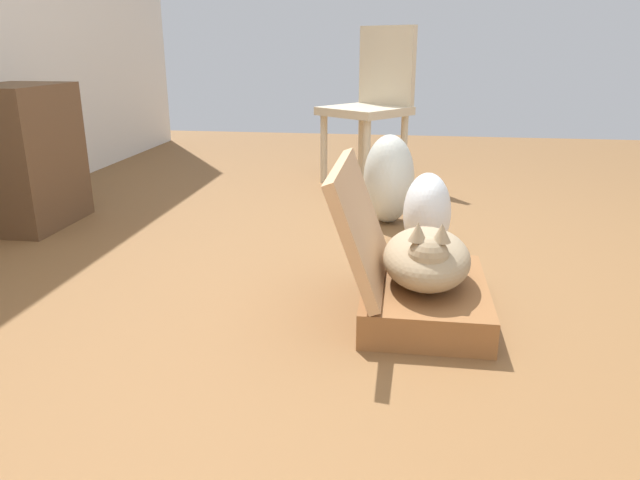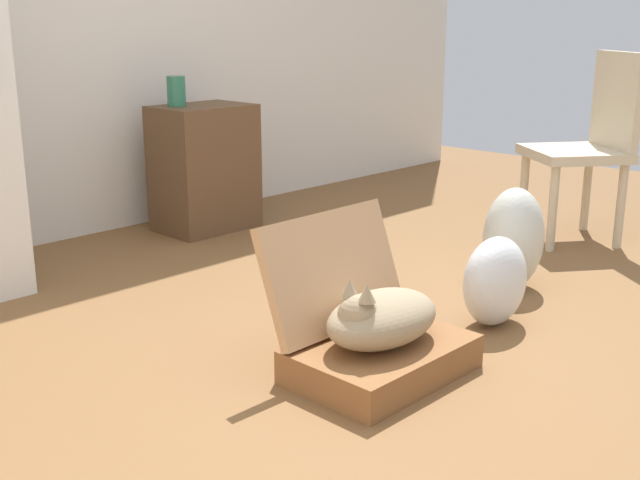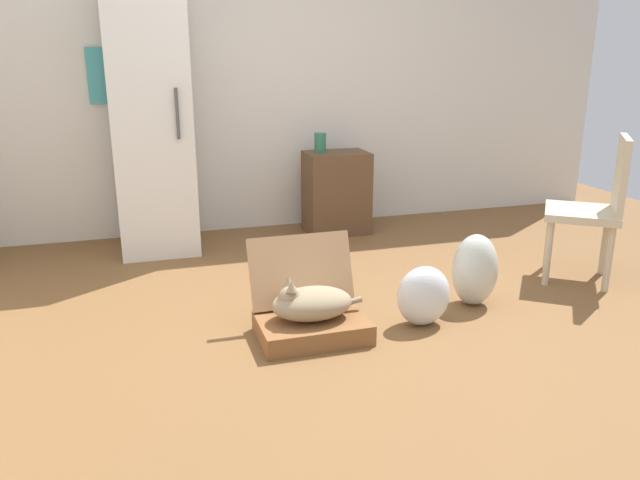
{
  "view_description": "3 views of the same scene",
  "coord_description": "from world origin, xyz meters",
  "px_view_note": "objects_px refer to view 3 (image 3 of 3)",
  "views": [
    {
      "loc": [
        -2.1,
        0.03,
        0.86
      ],
      "look_at": [
        -0.39,
        0.28,
        0.29
      ],
      "focal_mm": 33.47,
      "sensor_mm": 36.0,
      "label": 1
    },
    {
      "loc": [
        -2.1,
        -1.56,
        1.13
      ],
      "look_at": [
        -0.09,
        0.39,
        0.34
      ],
      "focal_mm": 44.49,
      "sensor_mm": 36.0,
      "label": 2
    },
    {
      "loc": [
        -1.11,
        -3.0,
        1.48
      ],
      "look_at": [
        -0.13,
        0.23,
        0.46
      ],
      "focal_mm": 35.25,
      "sensor_mm": 36.0,
      "label": 3
    }
  ],
  "objects_px": {
    "plastic_bag_clear": "(475,270)",
    "chair": "(596,205)",
    "cat": "(310,303)",
    "side_table": "(336,193)",
    "refrigerator": "(151,124)",
    "vase_tall": "(320,142)",
    "suitcase_base": "(312,328)",
    "plastic_bag_white": "(423,296)"
  },
  "relations": [
    {
      "from": "chair",
      "to": "plastic_bag_clear",
      "type": "bearing_deg",
      "value": -44.5
    },
    {
      "from": "cat",
      "to": "plastic_bag_white",
      "type": "bearing_deg",
      "value": -1.72
    },
    {
      "from": "refrigerator",
      "to": "suitcase_base",
      "type": "bearing_deg",
      "value": -69.65
    },
    {
      "from": "plastic_bag_clear",
      "to": "refrigerator",
      "type": "bearing_deg",
      "value": 135.95
    },
    {
      "from": "suitcase_base",
      "to": "refrigerator",
      "type": "height_order",
      "value": "refrigerator"
    },
    {
      "from": "suitcase_base",
      "to": "cat",
      "type": "bearing_deg",
      "value": 178.08
    },
    {
      "from": "plastic_bag_white",
      "to": "refrigerator",
      "type": "relative_size",
      "value": 0.18
    },
    {
      "from": "vase_tall",
      "to": "side_table",
      "type": "bearing_deg",
      "value": -20.22
    },
    {
      "from": "refrigerator",
      "to": "vase_tall",
      "type": "relative_size",
      "value": 12.24
    },
    {
      "from": "suitcase_base",
      "to": "chair",
      "type": "distance_m",
      "value": 2.08
    },
    {
      "from": "cat",
      "to": "refrigerator",
      "type": "xyz_separation_m",
      "value": [
        -0.67,
        1.85,
        0.76
      ]
    },
    {
      "from": "plastic_bag_clear",
      "to": "chair",
      "type": "distance_m",
      "value": 1.0
    },
    {
      "from": "plastic_bag_white",
      "to": "side_table",
      "type": "bearing_deg",
      "value": 86.18
    },
    {
      "from": "plastic_bag_white",
      "to": "vase_tall",
      "type": "bearing_deg",
      "value": 89.98
    },
    {
      "from": "plastic_bag_clear",
      "to": "refrigerator",
      "type": "height_order",
      "value": "refrigerator"
    },
    {
      "from": "side_table",
      "to": "chair",
      "type": "height_order",
      "value": "chair"
    },
    {
      "from": "cat",
      "to": "plastic_bag_white",
      "type": "height_order",
      "value": "cat"
    },
    {
      "from": "suitcase_base",
      "to": "plastic_bag_white",
      "type": "bearing_deg",
      "value": -1.72
    },
    {
      "from": "side_table",
      "to": "vase_tall",
      "type": "bearing_deg",
      "value": 159.78
    },
    {
      "from": "vase_tall",
      "to": "chair",
      "type": "bearing_deg",
      "value": -50.4
    },
    {
      "from": "refrigerator",
      "to": "chair",
      "type": "distance_m",
      "value": 3.13
    },
    {
      "from": "plastic_bag_clear",
      "to": "cat",
      "type": "bearing_deg",
      "value": -171.6
    },
    {
      "from": "refrigerator",
      "to": "cat",
      "type": "bearing_deg",
      "value": -69.95
    },
    {
      "from": "plastic_bag_clear",
      "to": "chair",
      "type": "height_order",
      "value": "chair"
    },
    {
      "from": "cat",
      "to": "suitcase_base",
      "type": "bearing_deg",
      "value": -1.92
    },
    {
      "from": "suitcase_base",
      "to": "side_table",
      "type": "bearing_deg",
      "value": 68.01
    },
    {
      "from": "side_table",
      "to": "vase_tall",
      "type": "height_order",
      "value": "vase_tall"
    },
    {
      "from": "refrigerator",
      "to": "chair",
      "type": "bearing_deg",
      "value": -29.95
    },
    {
      "from": "plastic_bag_clear",
      "to": "refrigerator",
      "type": "xyz_separation_m",
      "value": [
        -1.75,
        1.69,
        0.74
      ]
    },
    {
      "from": "side_table",
      "to": "chair",
      "type": "distance_m",
      "value": 2.03
    },
    {
      "from": "vase_tall",
      "to": "chair",
      "type": "height_order",
      "value": "chair"
    },
    {
      "from": "plastic_bag_clear",
      "to": "vase_tall",
      "type": "height_order",
      "value": "vase_tall"
    },
    {
      "from": "side_table",
      "to": "plastic_bag_white",
      "type": "bearing_deg",
      "value": -93.82
    },
    {
      "from": "plastic_bag_clear",
      "to": "vase_tall",
      "type": "distance_m",
      "value": 1.91
    },
    {
      "from": "suitcase_base",
      "to": "vase_tall",
      "type": "height_order",
      "value": "vase_tall"
    },
    {
      "from": "cat",
      "to": "vase_tall",
      "type": "height_order",
      "value": "vase_tall"
    },
    {
      "from": "refrigerator",
      "to": "plastic_bag_clear",
      "type": "bearing_deg",
      "value": -44.05
    },
    {
      "from": "refrigerator",
      "to": "side_table",
      "type": "height_order",
      "value": "refrigerator"
    },
    {
      "from": "plastic_bag_white",
      "to": "chair",
      "type": "relative_size",
      "value": 0.36
    },
    {
      "from": "cat",
      "to": "chair",
      "type": "xyz_separation_m",
      "value": [
        2.01,
        0.3,
        0.32
      ]
    },
    {
      "from": "cat",
      "to": "side_table",
      "type": "relative_size",
      "value": 0.76
    },
    {
      "from": "plastic_bag_clear",
      "to": "side_table",
      "type": "distance_m",
      "value": 1.77
    }
  ]
}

